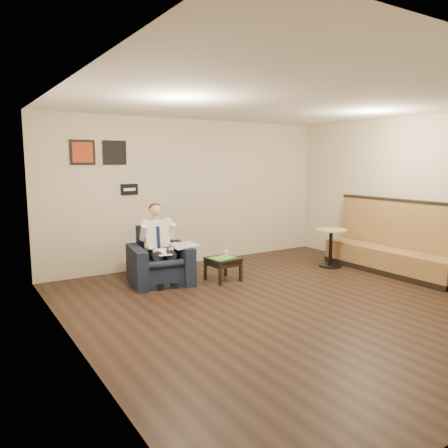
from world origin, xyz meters
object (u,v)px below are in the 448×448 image
armchair (160,256)px  coffee_mug (227,253)px  smartphone (220,256)px  side_table (223,269)px  seated_man (162,247)px  green_folder (222,258)px  cafe_table (331,248)px  banquette (390,237)px

armchair → coffee_mug: 1.15m
coffee_mug → smartphone: coffee_mug is taller
armchair → side_table: 1.08m
armchair → seated_man: bearing=-90.0°
green_folder → coffee_mug: 0.22m
seated_man → coffee_mug: 1.16m
seated_man → side_table: seated_man is taller
coffee_mug → cafe_table: bearing=-10.2°
armchair → cafe_table: 3.30m
side_table → cafe_table: (2.27, -0.26, 0.17)m
smartphone → banquette: size_ratio=0.05×
smartphone → coffee_mug: bearing=-7.1°
side_table → coffee_mug: coffee_mug is taller
side_table → banquette: (2.82, -1.15, 0.46)m
smartphone → armchair: bearing=168.9°
seated_man → smartphone: seated_man is taller
smartphone → cafe_table: 2.27m
seated_man → side_table: (0.97, -0.32, -0.43)m
coffee_mug → banquette: banquette is taller
armchair → banquette: bearing=-13.6°
armchair → cafe_table: armchair is taller
smartphone → cafe_table: size_ratio=0.17×
banquette → smartphone: bearing=155.1°
armchair → side_table: bearing=-15.5°
green_folder → cafe_table: size_ratio=0.54×
cafe_table → seated_man: bearing=169.7°
armchair → cafe_table: size_ratio=1.31×
armchair → seated_man: 0.21m
seated_man → coffee_mug: bearing=-1.1°
green_folder → smartphone: size_ratio=3.21×
green_folder → armchair: bearing=153.7°
coffee_mug → cafe_table: 2.15m
side_table → green_folder: green_folder is taller
armchair → banquette: (3.77, -1.59, 0.19)m
seated_man → cafe_table: (3.24, -0.59, -0.27)m
green_folder → banquette: size_ratio=0.15×
seated_man → smartphone: size_ratio=10.26×
side_table → coffee_mug: bearing=38.0°
green_folder → smartphone: green_folder is taller
side_table → banquette: size_ratio=0.19×
armchair → seated_man: (-0.02, -0.12, 0.17)m
banquette → cafe_table: 1.09m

